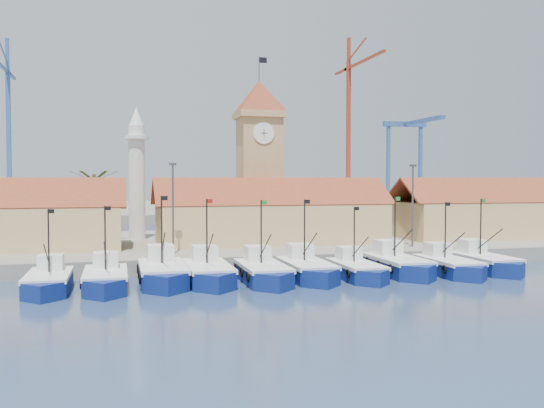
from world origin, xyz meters
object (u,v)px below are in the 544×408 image
object	(u,v)px
boat_5	(308,271)
minaret	(137,172)
clock_tower	(259,155)
boat_0	(48,283)

from	to	relation	value
boat_5	minaret	xyz separation A→B (m)	(-14.00, 25.34, 8.95)
clock_tower	minaret	distance (m)	15.30
boat_0	clock_tower	bearing A→B (deg)	46.67
boat_5	clock_tower	bearing A→B (deg)	87.55
boat_5	clock_tower	world-z (taller)	clock_tower
boat_0	minaret	bearing A→B (deg)	73.59
boat_0	minaret	world-z (taller)	minaret
clock_tower	boat_0	bearing A→B (deg)	-133.33
clock_tower	minaret	world-z (taller)	clock_tower
boat_0	minaret	distance (m)	28.60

